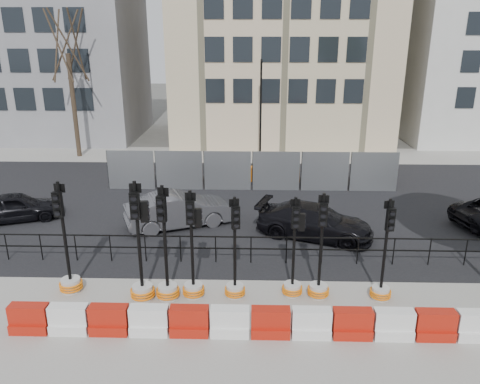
{
  "coord_description": "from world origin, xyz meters",
  "views": [
    {
      "loc": [
        0.01,
        -13.15,
        7.49
      ],
      "look_at": [
        -0.42,
        3.0,
        1.96
      ],
      "focal_mm": 35.0,
      "sensor_mm": 36.0,
      "label": 1
    }
  ],
  "objects_px": {
    "traffic_signal_d": "(193,273)",
    "car_c": "(315,222)",
    "traffic_signal_h": "(382,279)",
    "car_a": "(15,207)",
    "traffic_signal_a": "(69,270)"
  },
  "relations": [
    {
      "from": "traffic_signal_d",
      "to": "car_a",
      "type": "distance_m",
      "value": 9.97
    },
    {
      "from": "traffic_signal_h",
      "to": "car_c",
      "type": "relative_size",
      "value": 0.66
    },
    {
      "from": "car_a",
      "to": "traffic_signal_h",
      "type": "bearing_deg",
      "value": -133.22
    },
    {
      "from": "traffic_signal_a",
      "to": "traffic_signal_h",
      "type": "height_order",
      "value": "traffic_signal_a"
    },
    {
      "from": "traffic_signal_a",
      "to": "traffic_signal_h",
      "type": "relative_size",
      "value": 1.12
    },
    {
      "from": "traffic_signal_d",
      "to": "car_c",
      "type": "xyz_separation_m",
      "value": [
        4.12,
        4.4,
        -0.15
      ]
    },
    {
      "from": "car_c",
      "to": "car_a",
      "type": "bearing_deg",
      "value": 103.25
    },
    {
      "from": "traffic_signal_a",
      "to": "traffic_signal_d",
      "type": "relative_size",
      "value": 1.05
    },
    {
      "from": "traffic_signal_a",
      "to": "car_a",
      "type": "distance_m",
      "value": 7.08
    },
    {
      "from": "traffic_signal_d",
      "to": "traffic_signal_h",
      "type": "height_order",
      "value": "traffic_signal_d"
    },
    {
      "from": "traffic_signal_a",
      "to": "car_a",
      "type": "relative_size",
      "value": 0.91
    },
    {
      "from": "traffic_signal_d",
      "to": "car_a",
      "type": "relative_size",
      "value": 0.87
    },
    {
      "from": "traffic_signal_h",
      "to": "traffic_signal_d",
      "type": "bearing_deg",
      "value": 170.99
    },
    {
      "from": "traffic_signal_a",
      "to": "car_c",
      "type": "height_order",
      "value": "traffic_signal_a"
    },
    {
      "from": "car_a",
      "to": "car_c",
      "type": "xyz_separation_m",
      "value": [
        12.26,
        -1.34,
        0.03
      ]
    }
  ]
}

